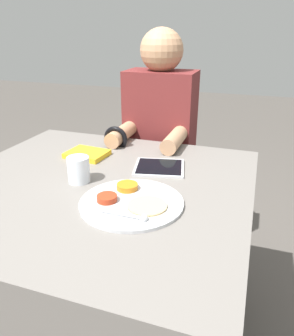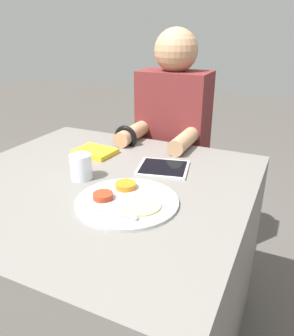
{
  "view_description": "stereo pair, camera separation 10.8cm",
  "coord_description": "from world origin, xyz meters",
  "px_view_note": "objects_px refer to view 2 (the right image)",
  "views": [
    {
      "loc": [
        0.49,
        -0.9,
        1.25
      ],
      "look_at": [
        0.17,
        0.04,
        0.82
      ],
      "focal_mm": 35.0,
      "sensor_mm": 36.0,
      "label": 1
    },
    {
      "loc": [
        0.59,
        -0.86,
        1.25
      ],
      "look_at": [
        0.17,
        0.04,
        0.82
      ],
      "focal_mm": 35.0,
      "sensor_mm": 36.0,
      "label": 2
    }
  ],
  "objects_px": {
    "person_diner": "(172,162)",
    "thali_tray": "(126,201)",
    "red_notebook": "(95,152)",
    "drinking_glass": "(81,167)",
    "tablet_device": "(163,168)"
  },
  "relations": [
    {
      "from": "red_notebook",
      "to": "person_diner",
      "type": "relative_size",
      "value": 0.14
    },
    {
      "from": "person_diner",
      "to": "drinking_glass",
      "type": "xyz_separation_m",
      "value": [
        -0.1,
        -0.64,
        0.2
      ]
    },
    {
      "from": "thali_tray",
      "to": "tablet_device",
      "type": "relative_size",
      "value": 1.45
    },
    {
      "from": "person_diner",
      "to": "drinking_glass",
      "type": "relative_size",
      "value": 14.08
    },
    {
      "from": "thali_tray",
      "to": "red_notebook",
      "type": "xyz_separation_m",
      "value": [
        -0.32,
        0.31,
        0.0
      ]
    },
    {
      "from": "thali_tray",
      "to": "drinking_glass",
      "type": "xyz_separation_m",
      "value": [
        -0.23,
        0.09,
        0.04
      ]
    },
    {
      "from": "person_diner",
      "to": "thali_tray",
      "type": "bearing_deg",
      "value": -79.92
    },
    {
      "from": "thali_tray",
      "to": "tablet_device",
      "type": "height_order",
      "value": "thali_tray"
    },
    {
      "from": "drinking_glass",
      "to": "red_notebook",
      "type": "bearing_deg",
      "value": 112.2
    },
    {
      "from": "thali_tray",
      "to": "drinking_glass",
      "type": "relative_size",
      "value": 3.52
    },
    {
      "from": "person_diner",
      "to": "drinking_glass",
      "type": "height_order",
      "value": "person_diner"
    },
    {
      "from": "thali_tray",
      "to": "person_diner",
      "type": "xyz_separation_m",
      "value": [
        -0.13,
        0.73,
        -0.16
      ]
    },
    {
      "from": "red_notebook",
      "to": "drinking_glass",
      "type": "xyz_separation_m",
      "value": [
        0.09,
        -0.22,
        0.04
      ]
    },
    {
      "from": "red_notebook",
      "to": "tablet_device",
      "type": "height_order",
      "value": "red_notebook"
    },
    {
      "from": "red_notebook",
      "to": "drinking_glass",
      "type": "height_order",
      "value": "drinking_glass"
    }
  ]
}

